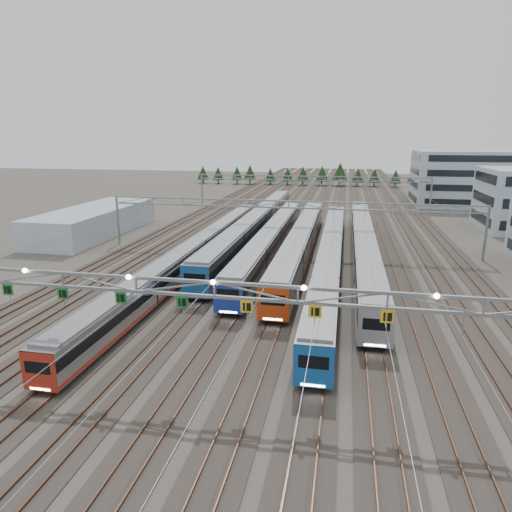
% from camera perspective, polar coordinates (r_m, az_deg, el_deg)
% --- Properties ---
extents(ground, '(400.00, 400.00, 0.00)m').
position_cam_1_polar(ground, '(33.72, -4.95, -16.02)').
color(ground, '#47423A').
rests_on(ground, ground).
extents(track_bed, '(54.00, 260.00, 5.42)m').
position_cam_1_polar(track_bed, '(129.02, 7.38, 7.61)').
color(track_bed, '#2D2823').
rests_on(track_bed, ground).
extents(train_a, '(2.58, 67.77, 3.35)m').
position_cam_1_polar(train_a, '(63.00, -7.34, 0.57)').
color(train_a, black).
rests_on(train_a, ground).
extents(train_b, '(3.19, 67.60, 4.16)m').
position_cam_1_polar(train_b, '(79.95, 0.04, 4.00)').
color(train_b, black).
rests_on(train_b, ground).
extents(train_c, '(2.98, 53.29, 3.88)m').
position_cam_1_polar(train_c, '(68.89, 2.01, 2.13)').
color(train_c, black).
rests_on(train_c, ground).
extents(train_d, '(3.06, 54.88, 3.99)m').
position_cam_1_polar(train_d, '(68.17, 5.73, 1.97)').
color(train_d, black).
rests_on(train_d, ground).
extents(train_e, '(2.81, 62.75, 3.66)m').
position_cam_1_polar(train_e, '(61.25, 9.29, 0.23)').
color(train_e, black).
rests_on(train_e, ground).
extents(train_f, '(2.95, 62.21, 3.84)m').
position_cam_1_polar(train_f, '(67.90, 13.30, 1.53)').
color(train_f, black).
rests_on(train_f, ground).
extents(gantry_near, '(56.36, 0.61, 8.08)m').
position_cam_1_polar(gantry_near, '(30.62, -5.39, -4.64)').
color(gantry_near, gray).
rests_on(gantry_near, ground).
extents(gantry_mid, '(56.36, 0.36, 8.00)m').
position_cam_1_polar(gantry_mid, '(69.15, 4.08, 5.69)').
color(gantry_mid, gray).
rests_on(gantry_mid, ground).
extents(gantry_far, '(56.36, 0.36, 8.00)m').
position_cam_1_polar(gantry_far, '(113.61, 6.93, 9.16)').
color(gantry_far, gray).
rests_on(gantry_far, ground).
extents(depot_bldg_north, '(22.00, 18.00, 13.73)m').
position_cam_1_polar(depot_bldg_north, '(128.49, 24.07, 8.85)').
color(depot_bldg_north, '#9BAEB9').
rests_on(depot_bldg_north, ground).
extents(west_shed, '(10.00, 30.00, 4.73)m').
position_cam_1_polar(west_shed, '(87.70, -19.49, 4.14)').
color(west_shed, '#9BAEB9').
rests_on(west_shed, ground).
extents(treeline, '(106.40, 5.60, 7.02)m').
position_cam_1_polar(treeline, '(167.26, 10.22, 10.05)').
color(treeline, '#332114').
rests_on(treeline, ground).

